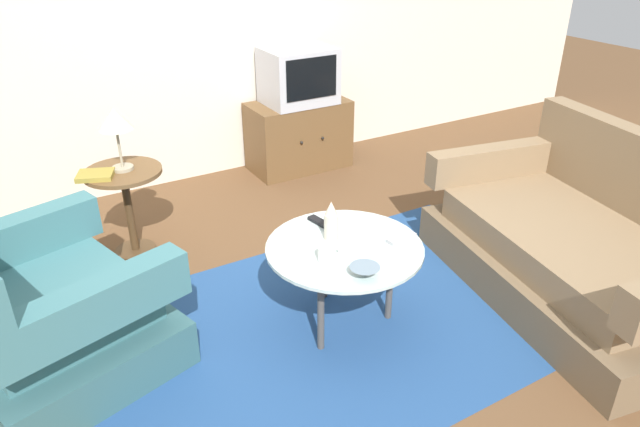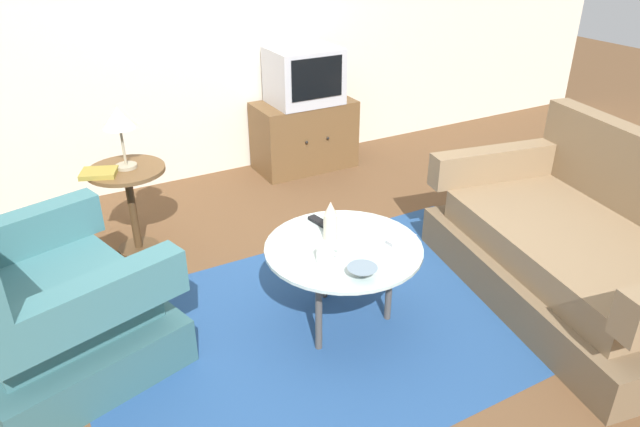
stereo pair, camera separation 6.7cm
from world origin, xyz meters
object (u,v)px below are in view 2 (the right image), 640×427
tv_stand (304,135)px  coffee_table (344,253)px  side_table (130,192)px  table_lamp (119,121)px  vase (330,221)px  couch (586,252)px  tv_remote_dark (320,222)px  mug (325,254)px  television (304,76)px  book (99,173)px  bowl (362,272)px  armchair (47,313)px  tv_remote_silver (401,239)px

tv_stand → coffee_table: bearing=-112.4°
side_table → table_lamp: (0.01, 0.01, 0.47)m
table_lamp → vase: (0.76, -1.21, -0.31)m
couch → side_table: (-2.11, 1.76, 0.13)m
tv_remote_dark → mug: bearing=144.5°
tv_stand → television: size_ratio=1.49×
book → vase: bearing=-29.8°
bowl → tv_remote_dark: bowl is taller
tv_stand → couch: bearing=-78.7°
television → vase: (-0.86, -1.91, -0.23)m
armchair → side_table: bearing=129.5°
table_lamp → tv_remote_dark: bearing=-53.1°
tv_stand → tv_remote_silver: tv_stand is taller
couch → tv_stand: 2.52m
vase → tv_remote_silver: vase is taller
tv_stand → mug: size_ratio=6.40×
television → mug: television is taller
table_lamp → tv_remote_silver: table_lamp is taller
tv_remote_dark → coffee_table: bearing=167.4°
tv_stand → television: (0.00, -0.01, 0.51)m
book → coffee_table: bearing=-31.4°
mug → tv_remote_silver: 0.44m
coffee_table → tv_stand: tv_stand is taller
coffee_table → mug: (-0.15, -0.08, 0.08)m
mug → bowl: size_ratio=0.90×
armchair → side_table: size_ratio=2.01×
coffee_table → table_lamp: size_ratio=2.10×
armchair → tv_stand: size_ratio=1.40×
vase → book: 1.50m
armchair → table_lamp: bearing=129.5°
book → tv_remote_dark: bearing=-24.5°
book → bowl: bearing=-38.6°
side_table → mug: bearing=-65.4°
couch → bowl: bearing=93.5°
tv_remote_silver → side_table: bearing=-58.4°
vase → bowl: size_ratio=1.48×
bowl → book: bearing=119.4°
side_table → book: size_ratio=2.32×
couch → tv_stand: (-0.49, 2.47, 0.01)m
side_table → television: bearing=23.4°
television → tv_remote_silver: bearing=-104.5°
table_lamp → bowl: (0.71, -1.60, -0.38)m
bowl → book: 1.79m
side_table → book: (-0.16, -0.03, 0.18)m
television → side_table: bearing=-156.6°
television → tv_remote_dark: bearing=-115.3°
armchair → table_lamp: 1.25m
tv_stand → television: 0.51m
couch → book: size_ratio=7.45×
mug → tv_remote_dark: mug is taller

